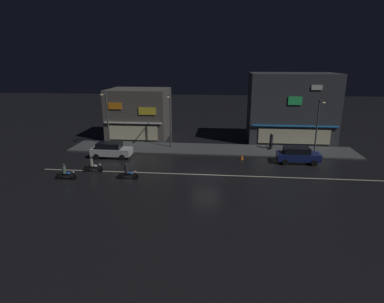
{
  "coord_description": "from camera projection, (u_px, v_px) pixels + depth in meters",
  "views": [
    {
      "loc": [
        1.45,
        -28.11,
        10.36
      ],
      "look_at": [
        -1.73,
        3.58,
        1.19
      ],
      "focal_mm": 30.02,
      "sensor_mm": 36.0,
      "label": 1
    }
  ],
  "objects": [
    {
      "name": "storefront_center_block",
      "position": [
        291.0,
        108.0,
        41.28
      ],
      "size": [
        10.71,
        6.47,
        8.71
      ],
      "color": "#383A3F",
      "rests_on": "ground"
    },
    {
      "name": "sidewalk_far",
      "position": [
        211.0,
        149.0,
        38.13
      ],
      "size": [
        33.44,
        4.75,
        0.14
      ],
      "primitive_type": "cube",
      "color": "#424447",
      "rests_on": "ground"
    },
    {
      "name": "motorcycle_lead",
      "position": [
        93.0,
        166.0,
        30.46
      ],
      "size": [
        1.9,
        0.6,
        1.52
      ],
      "rotation": [
        0.0,
        0.0,
        3.21
      ],
      "color": "black",
      "rests_on": "ground"
    },
    {
      "name": "streetlamp_east",
      "position": [
        318.0,
        122.0,
        34.91
      ],
      "size": [
        0.44,
        1.64,
        6.06
      ],
      "color": "#47494C",
      "rests_on": "sidewalk_far"
    },
    {
      "name": "motorcycle_opposite_lane",
      "position": [
        66.0,
        173.0,
        28.5
      ],
      "size": [
        1.9,
        0.6,
        1.52
      ],
      "rotation": [
        0.0,
        0.0,
        3.23
      ],
      "color": "black",
      "rests_on": "ground"
    },
    {
      "name": "motorcycle_following",
      "position": [
        128.0,
        173.0,
        28.54
      ],
      "size": [
        1.9,
        0.6,
        1.52
      ],
      "rotation": [
        0.0,
        0.0,
        3.1
      ],
      "color": "black",
      "rests_on": "ground"
    },
    {
      "name": "streetlamp_mid",
      "position": [
        170.0,
        116.0,
        37.72
      ],
      "size": [
        0.44,
        1.64,
        6.3
      ],
      "color": "#47494C",
      "rests_on": "sidewalk_far"
    },
    {
      "name": "ground_plane",
      "position": [
        207.0,
        175.0,
        29.88
      ],
      "size": [
        140.0,
        140.0,
        0.0
      ],
      "primitive_type": "plane",
      "color": "black"
    },
    {
      "name": "pedestrian_on_sidewalk",
      "position": [
        271.0,
        141.0,
        37.87
      ],
      "size": [
        0.4,
        0.4,
        1.94
      ],
      "rotation": [
        0.0,
        0.0,
        3.55
      ],
      "color": "#232328",
      "rests_on": "sidewalk_far"
    },
    {
      "name": "parked_car_trailing",
      "position": [
        111.0,
        150.0,
        34.95
      ],
      "size": [
        4.3,
        1.98,
        1.67
      ],
      "color": "silver",
      "rests_on": "ground"
    },
    {
      "name": "traffic_cone",
      "position": [
        242.0,
        157.0,
        34.5
      ],
      "size": [
        0.36,
        0.36,
        0.55
      ],
      "primitive_type": "cone",
      "color": "orange",
      "rests_on": "ground"
    },
    {
      "name": "streetlamp_west",
      "position": [
        107.0,
        114.0,
        38.78
      ],
      "size": [
        0.44,
        1.64,
        6.45
      ],
      "color": "#47494C",
      "rests_on": "sidewalk_far"
    },
    {
      "name": "lane_divider_stripe",
      "position": [
        207.0,
        175.0,
        29.88
      ],
      "size": [
        31.77,
        0.16,
        0.01
      ],
      "primitive_type": "cube",
      "color": "beige",
      "rests_on": "ground"
    },
    {
      "name": "parked_car_near_kerb",
      "position": [
        298.0,
        155.0,
        33.09
      ],
      "size": [
        4.3,
        1.98,
        1.67
      ],
      "color": "navy",
      "rests_on": "ground"
    },
    {
      "name": "storefront_left_block",
      "position": [
        139.0,
        113.0,
        43.57
      ],
      "size": [
        7.84,
        6.62,
        6.57
      ],
      "color": "#56514C",
      "rests_on": "ground"
    }
  ]
}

